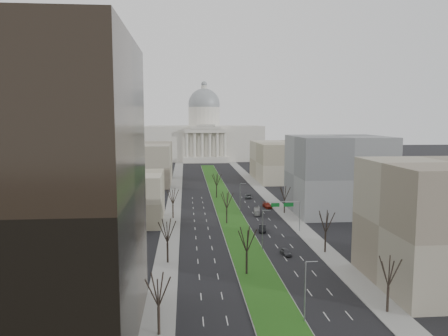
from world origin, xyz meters
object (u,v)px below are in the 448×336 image
car_grey_far (248,196)px  box_van (257,211)px  car_red (267,205)px  car_black (262,228)px  car_grey_near (286,252)px

car_grey_far → box_van: size_ratio=0.74×
car_red → car_grey_far: bearing=96.3°
car_black → car_grey_near: bearing=-76.5°
box_van → car_grey_near: bearing=-83.2°
car_black → car_grey_far: (3.15, 47.50, -0.13)m
car_grey_near → car_black: 20.02m
car_red → car_grey_far: car_red is taller
car_black → box_van: box_van is taller
car_grey_far → car_grey_near: bearing=-82.5°
car_grey_near → car_black: bearing=87.7°
car_red → car_grey_far: (-3.84, 17.61, -0.10)m
car_black → car_red: 30.70m
car_black → car_grey_far: bearing=95.1°
car_black → car_grey_far: car_black is taller
box_van → car_grey_far: bearing=94.6°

